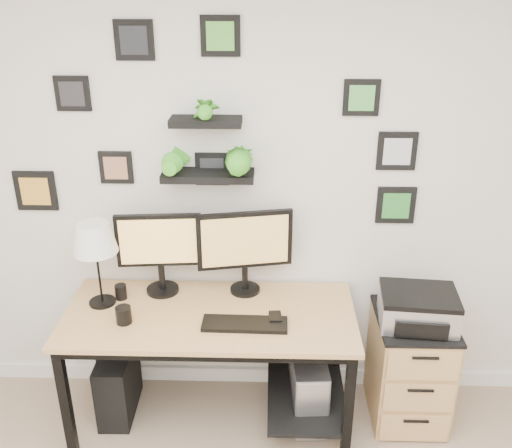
{
  "coord_description": "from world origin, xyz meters",
  "views": [
    {
      "loc": [
        0.04,
        -1.01,
        2.48
      ],
      "look_at": [
        -0.04,
        1.83,
        1.2
      ],
      "focal_mm": 40.0,
      "sensor_mm": 36.0,
      "label": 1
    }
  ],
  "objects_px": {
    "desk": "(217,328)",
    "printer": "(418,308)",
    "table_lamp": "(95,240)",
    "mug": "(124,315)",
    "monitor_right": "(245,246)",
    "file_cabinet": "(409,367)",
    "monitor_left": "(159,248)",
    "pc_tower_black": "(118,382)",
    "pc_tower_grey": "(308,387)"
  },
  "relations": [
    {
      "from": "desk",
      "to": "printer",
      "type": "xyz_separation_m",
      "value": [
        1.11,
        0.02,
        0.14
      ]
    },
    {
      "from": "desk",
      "to": "printer",
      "type": "height_order",
      "value": "printer"
    },
    {
      "from": "table_lamp",
      "to": "mug",
      "type": "distance_m",
      "value": 0.43
    },
    {
      "from": "monitor_right",
      "to": "table_lamp",
      "type": "distance_m",
      "value": 0.82
    },
    {
      "from": "monitor_right",
      "to": "file_cabinet",
      "type": "xyz_separation_m",
      "value": [
        0.97,
        -0.14,
        -0.71
      ]
    },
    {
      "from": "mug",
      "to": "table_lamp",
      "type": "bearing_deg",
      "value": 131.76
    },
    {
      "from": "desk",
      "to": "file_cabinet",
      "type": "bearing_deg",
      "value": 2.97
    },
    {
      "from": "monitor_left",
      "to": "pc_tower_black",
      "type": "relative_size",
      "value": 1.18
    },
    {
      "from": "monitor_left",
      "to": "pc_tower_black",
      "type": "distance_m",
      "value": 0.89
    },
    {
      "from": "desk",
      "to": "pc_tower_grey",
      "type": "bearing_deg",
      "value": 0.6
    },
    {
      "from": "desk",
      "to": "monitor_right",
      "type": "xyz_separation_m",
      "value": [
        0.15,
        0.2,
        0.42
      ]
    },
    {
      "from": "pc_tower_grey",
      "to": "file_cabinet",
      "type": "xyz_separation_m",
      "value": [
        0.59,
        0.05,
        0.12
      ]
    },
    {
      "from": "desk",
      "to": "table_lamp",
      "type": "distance_m",
      "value": 0.83
    },
    {
      "from": "mug",
      "to": "pc_tower_black",
      "type": "height_order",
      "value": "mug"
    },
    {
      "from": "file_cabinet",
      "to": "printer",
      "type": "xyz_separation_m",
      "value": [
        -0.01,
        -0.03,
        0.43
      ]
    },
    {
      "from": "desk",
      "to": "monitor_right",
      "type": "bearing_deg",
      "value": 53.26
    },
    {
      "from": "table_lamp",
      "to": "mug",
      "type": "relative_size",
      "value": 5.23
    },
    {
      "from": "printer",
      "to": "monitor_left",
      "type": "bearing_deg",
      "value": 173.73
    },
    {
      "from": "desk",
      "to": "table_lamp",
      "type": "height_order",
      "value": "table_lamp"
    },
    {
      "from": "table_lamp",
      "to": "mug",
      "type": "bearing_deg",
      "value": -48.24
    },
    {
      "from": "desk",
      "to": "file_cabinet",
      "type": "xyz_separation_m",
      "value": [
        1.12,
        0.06,
        -0.29
      ]
    },
    {
      "from": "desk",
      "to": "pc_tower_black",
      "type": "xyz_separation_m",
      "value": [
        -0.61,
        0.03,
        -0.42
      ]
    },
    {
      "from": "monitor_right",
      "to": "pc_tower_grey",
      "type": "xyz_separation_m",
      "value": [
        0.38,
        -0.2,
        -0.83
      ]
    },
    {
      "from": "desk",
      "to": "monitor_left",
      "type": "bearing_deg",
      "value": 151.17
    },
    {
      "from": "monitor_left",
      "to": "monitor_right",
      "type": "distance_m",
      "value": 0.48
    },
    {
      "from": "pc_tower_grey",
      "to": "printer",
      "type": "xyz_separation_m",
      "value": [
        0.59,
        0.02,
        0.55
      ]
    },
    {
      "from": "monitor_left",
      "to": "file_cabinet",
      "type": "distance_m",
      "value": 1.62
    },
    {
      "from": "monitor_left",
      "to": "monitor_right",
      "type": "bearing_deg",
      "value": 2.13
    },
    {
      "from": "monitor_left",
      "to": "pc_tower_grey",
      "type": "height_order",
      "value": "monitor_left"
    },
    {
      "from": "pc_tower_grey",
      "to": "file_cabinet",
      "type": "relative_size",
      "value": 0.67
    },
    {
      "from": "monitor_left",
      "to": "table_lamp",
      "type": "distance_m",
      "value": 0.36
    },
    {
      "from": "pc_tower_black",
      "to": "pc_tower_grey",
      "type": "bearing_deg",
      "value": -2.07
    },
    {
      "from": "file_cabinet",
      "to": "pc_tower_grey",
      "type": "bearing_deg",
      "value": -174.94
    },
    {
      "from": "file_cabinet",
      "to": "monitor_right",
      "type": "bearing_deg",
      "value": 171.63
    },
    {
      "from": "table_lamp",
      "to": "pc_tower_grey",
      "type": "relative_size",
      "value": 1.1
    },
    {
      "from": "desk",
      "to": "pc_tower_grey",
      "type": "height_order",
      "value": "desk"
    },
    {
      "from": "monitor_left",
      "to": "mug",
      "type": "xyz_separation_m",
      "value": [
        -0.15,
        -0.32,
        -0.24
      ]
    },
    {
      "from": "pc_tower_grey",
      "to": "file_cabinet",
      "type": "bearing_deg",
      "value": 5.06
    },
    {
      "from": "printer",
      "to": "file_cabinet",
      "type": "bearing_deg",
      "value": 80.82
    },
    {
      "from": "table_lamp",
      "to": "printer",
      "type": "xyz_separation_m",
      "value": [
        1.77,
        -0.03,
        -0.38
      ]
    },
    {
      "from": "mug",
      "to": "desk",
      "type": "bearing_deg",
      "value": 16.13
    },
    {
      "from": "table_lamp",
      "to": "monitor_left",
      "type": "bearing_deg",
      "value": 22.49
    },
    {
      "from": "desk",
      "to": "pc_tower_black",
      "type": "distance_m",
      "value": 0.74
    },
    {
      "from": "desk",
      "to": "table_lamp",
      "type": "xyz_separation_m",
      "value": [
        -0.65,
        0.05,
        0.52
      ]
    },
    {
      "from": "monitor_right",
      "to": "mug",
      "type": "bearing_deg",
      "value": -151.69
    },
    {
      "from": "monitor_left",
      "to": "table_lamp",
      "type": "xyz_separation_m",
      "value": [
        -0.32,
        -0.13,
        0.11
      ]
    },
    {
      "from": "monitor_right",
      "to": "table_lamp",
      "type": "bearing_deg",
      "value": -169.4
    },
    {
      "from": "mug",
      "to": "monitor_left",
      "type": "bearing_deg",
      "value": 65.2
    },
    {
      "from": "file_cabinet",
      "to": "pc_tower_black",
      "type": "bearing_deg",
      "value": -178.91
    },
    {
      "from": "file_cabinet",
      "to": "printer",
      "type": "bearing_deg",
      "value": -99.18
    }
  ]
}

